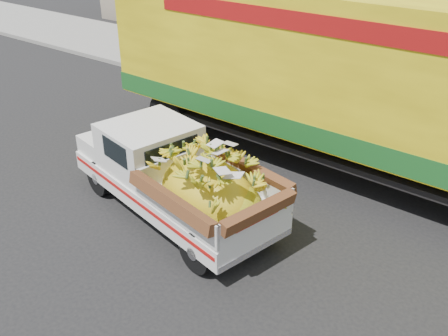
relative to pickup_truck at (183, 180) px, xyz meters
The scene contains 5 objects.
ground 1.72m from the pickup_truck, ahead, with size 100.00×100.00×0.00m, color black.
curb 6.27m from the pickup_truck, 76.21° to the left, with size 60.00×0.25×0.15m, color gray.
sidewalk 8.31m from the pickup_truck, 79.68° to the left, with size 60.00×4.00×0.14m, color gray.
pickup_truck is the anchor object (origin of this frame).
semi_trailer 4.15m from the pickup_truck, 65.32° to the left, with size 12.02×2.76×3.80m.
Camera 1 is at (3.84, -5.85, 5.25)m, focal length 40.00 mm.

